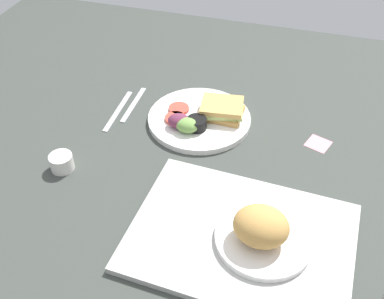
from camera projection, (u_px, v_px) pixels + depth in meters
ground_plane at (203, 160)px, 114.90cm from camera, size 190.00×150.00×3.00cm
serving_tray at (241, 237)px, 93.90cm from camera, size 46.67×35.31×1.60cm
bread_plate_near at (262, 231)px, 89.93cm from camera, size 19.84×19.84×8.93cm
plate_with_salad at (201, 118)px, 122.62cm from camera, size 27.70×27.70×5.40cm
espresso_cup at (62, 162)px, 109.10cm from camera, size 5.60×5.60×4.00cm
fork at (134, 104)px, 129.77cm from camera, size 1.63×17.02×0.50cm
knife at (118, 110)px, 127.54cm from camera, size 1.98×19.03×0.50cm
sticky_note at (318, 144)px, 117.20cm from camera, size 7.17×7.17×0.12cm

